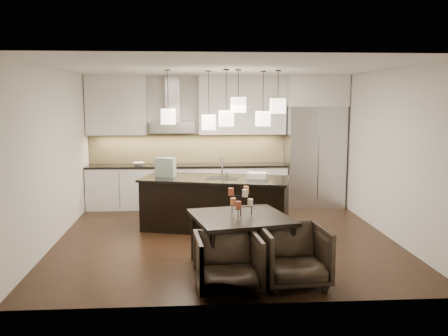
{
  "coord_description": "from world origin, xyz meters",
  "views": [
    {
      "loc": [
        -0.58,
        -8.11,
        2.31
      ],
      "look_at": [
        0.0,
        0.2,
        1.15
      ],
      "focal_mm": 40.0,
      "sensor_mm": 36.0,
      "label": 1
    }
  ],
  "objects": [
    {
      "name": "candle_c",
      "position": [
        0.06,
        -1.68,
        0.92
      ],
      "size": [
        0.09,
        0.09,
        0.1
      ],
      "primitive_type": "cylinder",
      "rotation": [
        0.0,
        0.0,
        0.21
      ],
      "color": "#99402A",
      "rests_on": "candelabra"
    },
    {
      "name": "candle_f",
      "position": [
        0.15,
        -1.67,
        1.07
      ],
      "size": [
        0.09,
        0.09,
        0.1
      ],
      "primitive_type": "cylinder",
      "rotation": [
        0.0,
        0.0,
        0.21
      ],
      "color": "beige",
      "rests_on": "candelabra"
    },
    {
      "name": "food_container",
      "position": [
        0.6,
        0.48,
        0.97
      ],
      "size": [
        0.39,
        0.32,
        0.1
      ],
      "primitive_type": "cube",
      "rotation": [
        0.0,
        0.0,
        -0.27
      ],
      "color": "silver",
      "rests_on": "island_top"
    },
    {
      "name": "candle_e",
      "position": [
        -0.03,
        -1.56,
        1.07
      ],
      "size": [
        0.09,
        0.09,
        0.1
      ],
      "primitive_type": "cylinder",
      "rotation": [
        0.0,
        0.0,
        0.21
      ],
      "color": "#99402A",
      "rests_on": "candelabra"
    },
    {
      "name": "candle_d",
      "position": [
        0.19,
        -1.44,
        1.07
      ],
      "size": [
        0.09,
        0.09,
        0.1
      ],
      "primitive_type": "cylinder",
      "rotation": [
        0.0,
        0.0,
        0.21
      ],
      "color": "#DA7B43",
      "rests_on": "candelabra"
    },
    {
      "name": "faucet",
      "position": [
        0.0,
        0.65,
        1.11
      ],
      "size": [
        0.16,
        0.26,
        0.38
      ],
      "primitive_type": null,
      "rotation": [
        0.0,
        0.0,
        -0.27
      ],
      "color": "silver",
      "rests_on": "island_top"
    },
    {
      "name": "hood_chimney",
      "position": [
        -0.93,
        2.59,
        2.32
      ],
      "size": [
        0.3,
        0.28,
        0.96
      ],
      "primitive_type": "cube",
      "color": "#B7B7BA",
      "rests_on": "hood_canopy"
    },
    {
      "name": "armchair_left",
      "position": [
        -0.13,
        -2.36,
        0.36
      ],
      "size": [
        0.83,
        0.85,
        0.71
      ],
      "primitive_type": "imported",
      "rotation": [
        0.0,
        0.0,
        0.09
      ],
      "color": "black",
      "rests_on": "floor"
    },
    {
      "name": "upper_cab_right",
      "position": [
        0.55,
        2.57,
        2.17
      ],
      "size": [
        1.85,
        0.35,
        1.25
      ],
      "primitive_type": "cube",
      "color": "silver",
      "rests_on": "wall_back"
    },
    {
      "name": "hood_canopy",
      "position": [
        -0.93,
        2.48,
        1.72
      ],
      "size": [
        0.9,
        0.52,
        0.24
      ],
      "primitive_type": "cube",
      "color": "#B7B7BA",
      "rests_on": "wall_back"
    },
    {
      "name": "lower_cabinets",
      "position": [
        -0.62,
        2.43,
        0.44
      ],
      "size": [
        4.21,
        0.62,
        0.88
      ],
      "primitive_type": "cube",
      "color": "silver",
      "rests_on": "floor"
    },
    {
      "name": "pendant_a",
      "position": [
        -0.94,
        0.48,
        2.01
      ],
      "size": [
        0.24,
        0.24,
        0.26
      ],
      "primitive_type": "cube",
      "color": "beige",
      "rests_on": "ceiling"
    },
    {
      "name": "island_body",
      "position": [
        -0.12,
        0.58,
        0.44
      ],
      "size": [
        2.68,
        1.63,
        0.88
      ],
      "primitive_type": "cube",
      "rotation": [
        0.0,
        0.0,
        -0.27
      ],
      "color": "black",
      "rests_on": "floor"
    },
    {
      "name": "armchair_right",
      "position": [
        0.71,
        -2.18,
        0.37
      ],
      "size": [
        0.86,
        0.89,
        0.75
      ],
      "primitive_type": "imported",
      "rotation": [
        0.0,
        0.0,
        0.08
      ],
      "color": "black",
      "rests_on": "floor"
    },
    {
      "name": "refrigerator",
      "position": [
        2.1,
        2.38,
        1.07
      ],
      "size": [
        1.2,
        0.72,
        2.15
      ],
      "primitive_type": "cube",
      "color": "#B7B7BA",
      "rests_on": "floor"
    },
    {
      "name": "island_top",
      "position": [
        -0.12,
        0.58,
        0.9
      ],
      "size": [
        2.78,
        1.73,
        0.04
      ],
      "primitive_type": "cube",
      "rotation": [
        0.0,
        0.0,
        -0.27
      ],
      "color": "black",
      "rests_on": "island_body"
    },
    {
      "name": "backsplash",
      "position": [
        -0.62,
        2.73,
        1.24
      ],
      "size": [
        4.21,
        0.02,
        0.63
      ],
      "primitive_type": "cube",
      "color": "#D1C482",
      "rests_on": "countertop"
    },
    {
      "name": "wall_left",
      "position": [
        -2.76,
        0.0,
        1.4
      ],
      "size": [
        0.02,
        5.5,
        2.8
      ],
      "primitive_type": "cube",
      "color": "silver",
      "rests_on": "ground"
    },
    {
      "name": "wall_right",
      "position": [
        2.76,
        0.0,
        1.4
      ],
      "size": [
        0.02,
        5.5,
        2.8
      ],
      "primitive_type": "cube",
      "color": "silver",
      "rests_on": "ground"
    },
    {
      "name": "wall_back",
      "position": [
        0.0,
        2.76,
        1.4
      ],
      "size": [
        5.5,
        0.02,
        2.8
      ],
      "primitive_type": "cube",
      "color": "silver",
      "rests_on": "ground"
    },
    {
      "name": "pendant_d",
      "position": [
        0.73,
        0.74,
        1.96
      ],
      "size": [
        0.24,
        0.24,
        0.26
      ],
      "primitive_type": "cube",
      "color": "beige",
      "rests_on": "ceiling"
    },
    {
      "name": "pendant_f",
      "position": [
        0.04,
        0.29,
        1.98
      ],
      "size": [
        0.24,
        0.24,
        0.26
      ],
      "primitive_type": "cube",
      "color": "beige",
      "rests_on": "ceiling"
    },
    {
      "name": "ceiling",
      "position": [
        0.0,
        0.0,
        2.81
      ],
      "size": [
        5.5,
        5.5,
        0.02
      ],
      "primitive_type": "cube",
      "color": "white",
      "rests_on": "wall_back"
    },
    {
      "name": "fruit_bowl",
      "position": [
        -1.65,
        2.38,
        0.95
      ],
      "size": [
        0.31,
        0.31,
        0.06
      ],
      "primitive_type": "imported",
      "rotation": [
        0.0,
        0.0,
        0.24
      ],
      "color": "silver",
      "rests_on": "countertop"
    },
    {
      "name": "candle_b",
      "position": [
        0.01,
        -1.45,
        0.92
      ],
      "size": [
        0.09,
        0.09,
        0.1
      ],
      "primitive_type": "cylinder",
      "rotation": [
        0.0,
        0.0,
        0.21
      ],
      "color": "#DA7B43",
      "rests_on": "candelabra"
    },
    {
      "name": "candelabra",
      "position": [
        0.1,
        -1.55,
        0.96
      ],
      "size": [
        0.42,
        0.42,
        0.43
      ],
      "primitive_type": null,
      "rotation": [
        0.0,
        0.0,
        0.21
      ],
      "color": "black",
      "rests_on": "dining_table"
    },
    {
      "name": "upper_cab_left",
      "position": [
        -2.1,
        2.57,
        2.17
      ],
      "size": [
        1.25,
        0.35,
        1.25
      ],
      "primitive_type": "cube",
      "color": "silver",
      "rests_on": "wall_back"
    },
    {
      "name": "tote_bag",
      "position": [
        -1.01,
        0.76,
        1.09
      ],
      "size": [
        0.38,
        0.26,
        0.34
      ],
      "primitive_type": "cube",
      "rotation": [
        0.0,
        0.0,
        -0.27
      ],
      "color": "#1D4F2E",
      "rests_on": "island_top"
    },
    {
      "name": "pendant_e",
      "position": [
        0.96,
        0.53,
        2.19
      ],
      "size": [
        0.24,
        0.24,
        0.26
      ],
      "primitive_type": "cube",
      "color": "beige",
      "rests_on": "ceiling"
    },
    {
      "name": "pendant_b",
      "position": [
        -0.24,
        0.72,
        1.9
      ],
      "size": [
        0.24,
        0.24,
        0.26
      ],
      "primitive_type": "cube",
      "color": "beige",
      "rests_on": "ceiling"
    },
    {
      "name": "countertop",
      "position": [
        -0.62,
        2.43,
        0.9
      ],
      "size": [
        4.21,
        0.66,
        0.04
      ],
      "primitive_type": "cube",
      "color": "black",
      "rests_on": "lower_cabinets"
    },
    {
      "name": "floor",
      "position": [
        0.0,
        0.0,
        -0.01
      ],
      "size": [
        5.5,
        5.5,
        0.02
      ],
      "primitive_type": "cube",
      "color": "black",
      "rests_on": "ground"
    },
    {
      "name": "candle_a",
      "position": [
        0.24,
        -1.52,
        0.92
      ],
      "size": [
        0.09,
        0.09,
        0.1
      ],
      "primitive_type": "cylinder",
      "rotation": [
        0.0,
        0.0,
        0.21
      ],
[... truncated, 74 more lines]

